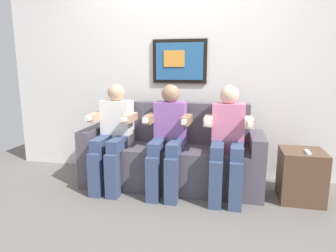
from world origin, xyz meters
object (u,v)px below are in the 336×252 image
person_in_middle (168,135)px  side_table_right (301,175)px  person_on_left (113,132)px  spare_remote_on_table (308,152)px  person_on_right (228,138)px  couch (171,158)px

person_in_middle → side_table_right: 1.36m
person_on_left → spare_remote_on_table: size_ratio=8.54×
person_on_right → couch: bearing=164.3°
person_on_right → side_table_right: size_ratio=2.22×
person_in_middle → spare_remote_on_table: size_ratio=8.54×
couch → person_on_right: 0.69m
person_in_middle → side_table_right: (1.31, 0.06, -0.36)m
couch → person_on_left: bearing=-164.3°
couch → side_table_right: (1.31, -0.11, -0.06)m
person_on_right → spare_remote_on_table: bearing=-1.4°
couch → side_table_right: bearing=-4.6°
person_in_middle → spare_remote_on_table: person_in_middle is taller
person_in_middle → couch: bearing=90.0°
person_on_right → spare_remote_on_table: (0.73, -0.02, -0.10)m
couch → side_table_right: couch is taller
person_on_left → person_in_middle: same height
person_in_middle → person_on_left: bearing=180.0°
side_table_right → couch: bearing=175.4°
person_on_left → side_table_right: (1.91, 0.06, -0.36)m
side_table_right → spare_remote_on_table: bearing=-75.9°
side_table_right → spare_remote_on_table: spare_remote_on_table is taller
spare_remote_on_table → couch: bearing=172.1°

